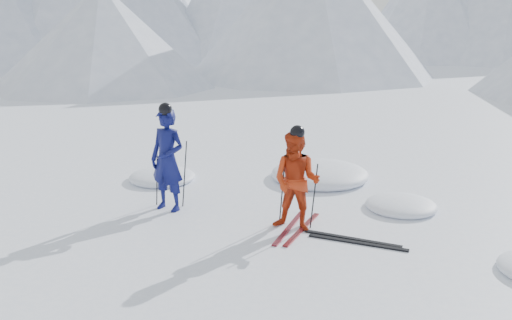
# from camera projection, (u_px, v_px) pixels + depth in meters

# --- Properties ---
(ground) EXTENTS (160.00, 160.00, 0.00)m
(ground) POSITION_uv_depth(u_px,v_px,m) (327.00, 231.00, 9.70)
(ground) COLOR white
(ground) RESTS_ON ground
(skier_blue) EXTENTS (0.84, 0.66, 2.03)m
(skier_blue) POSITION_uv_depth(u_px,v_px,m) (167.00, 160.00, 10.54)
(skier_blue) COLOR #0D114E
(skier_blue) RESTS_ON ground
(skier_red) EXTENTS (0.97, 0.81, 1.80)m
(skier_red) POSITION_uv_depth(u_px,v_px,m) (296.00, 181.00, 9.55)
(skier_red) COLOR #B32C0E
(skier_red) RESTS_ON ground
(pole_blue_left) EXTENTS (0.13, 0.09, 1.35)m
(pole_blue_left) POSITION_uv_depth(u_px,v_px,m) (157.00, 174.00, 10.84)
(pole_blue_left) COLOR black
(pole_blue_left) RESTS_ON ground
(pole_blue_right) EXTENTS (0.13, 0.08, 1.35)m
(pole_blue_right) POSITION_uv_depth(u_px,v_px,m) (185.00, 174.00, 10.81)
(pole_blue_right) COLOR black
(pole_blue_right) RESTS_ON ground
(pole_red_left) EXTENTS (0.12, 0.10, 1.20)m
(pole_red_left) POSITION_uv_depth(u_px,v_px,m) (282.00, 192.00, 9.92)
(pole_red_left) COLOR black
(pole_red_left) RESTS_ON ground
(pole_red_right) EXTENTS (0.12, 0.08, 1.20)m
(pole_red_right) POSITION_uv_depth(u_px,v_px,m) (314.00, 196.00, 9.70)
(pole_red_right) COLOR black
(pole_red_right) RESTS_ON ground
(ski_worn_left) EXTENTS (0.29, 1.70, 0.03)m
(ski_worn_left) POSITION_uv_depth(u_px,v_px,m) (289.00, 228.00, 9.80)
(ski_worn_left) COLOR black
(ski_worn_left) RESTS_ON ground
(ski_worn_right) EXTENTS (0.41, 1.69, 0.03)m
(ski_worn_right) POSITION_uv_depth(u_px,v_px,m) (302.00, 229.00, 9.74)
(ski_worn_right) COLOR black
(ski_worn_right) RESTS_ON ground
(ski_loose_a) EXTENTS (1.68, 0.43, 0.03)m
(ski_loose_a) POSITION_uv_depth(u_px,v_px,m) (352.00, 239.00, 9.31)
(ski_loose_a) COLOR black
(ski_loose_a) RESTS_ON ground
(ski_loose_b) EXTENTS (1.69, 0.37, 0.03)m
(ski_loose_b) POSITION_uv_depth(u_px,v_px,m) (358.00, 243.00, 9.15)
(ski_loose_b) COLOR black
(ski_loose_b) RESTS_ON ground
(snow_lumps) EXTENTS (8.89, 5.97, 0.51)m
(snow_lumps) POSITION_uv_depth(u_px,v_px,m) (317.00, 190.00, 12.03)
(snow_lumps) COLOR white
(snow_lumps) RESTS_ON ground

